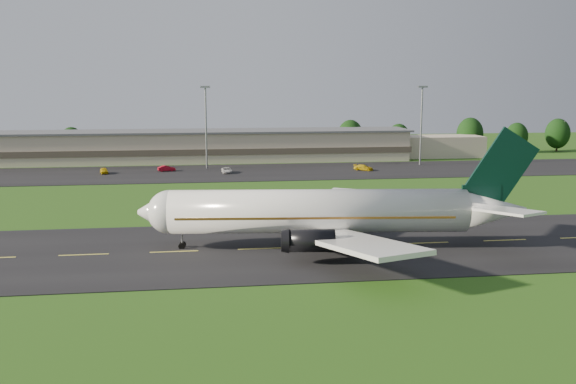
{
  "coord_description": "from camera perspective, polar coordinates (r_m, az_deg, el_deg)",
  "views": [
    {
      "loc": [
        3.64,
        -79.33,
        20.97
      ],
      "look_at": [
        15.55,
        8.0,
        6.0
      ],
      "focal_mm": 40.0,
      "sensor_mm": 36.0,
      "label": 1
    }
  ],
  "objects": [
    {
      "name": "terminal",
      "position": [
        176.35,
        -6.85,
        4.05
      ],
      "size": [
        145.0,
        16.0,
        8.4
      ],
      "color": "#C5B697",
      "rests_on": "ground"
    },
    {
      "name": "ground",
      "position": [
        82.13,
        -10.09,
        -5.31
      ],
      "size": [
        360.0,
        360.0,
        0.0
      ],
      "primitive_type": "plane",
      "color": "#274D13",
      "rests_on": "ground"
    },
    {
      "name": "airliner",
      "position": [
        82.39,
        3.3,
        -1.79
      ],
      "size": [
        51.24,
        41.96,
        15.57
      ],
      "rotation": [
        0.0,
        0.0,
        -0.1
      ],
      "color": "white",
      "rests_on": "ground"
    },
    {
      "name": "apron",
      "position": [
        152.81,
        -9.06,
        1.65
      ],
      "size": [
        260.0,
        30.0,
        0.1
      ],
      "primitive_type": "cube",
      "color": "black",
      "rests_on": "ground"
    },
    {
      "name": "tree_line",
      "position": [
        189.34,
        3.15,
        4.87
      ],
      "size": [
        194.15,
        10.34,
        10.84
      ],
      "color": "black",
      "rests_on": "ground"
    },
    {
      "name": "taxiway",
      "position": [
        82.12,
        -10.09,
        -5.27
      ],
      "size": [
        220.0,
        30.0,
        0.1
      ],
      "primitive_type": "cube",
      "color": "black",
      "rests_on": "ground"
    },
    {
      "name": "service_vehicle_a",
      "position": [
        156.03,
        -16.03,
        1.84
      ],
      "size": [
        2.57,
        4.38,
        1.4
      ],
      "primitive_type": "imported",
      "rotation": [
        0.0,
        0.0,
        0.24
      ],
      "color": "gold",
      "rests_on": "apron"
    },
    {
      "name": "light_mast_centre",
      "position": [
        159.54,
        -7.32,
        6.6
      ],
      "size": [
        2.4,
        1.2,
        20.35
      ],
      "color": "gray",
      "rests_on": "ground"
    },
    {
      "name": "service_vehicle_d",
      "position": [
        156.72,
        6.72,
        2.18
      ],
      "size": [
        5.0,
        4.37,
        1.39
      ],
      "primitive_type": "imported",
      "rotation": [
        0.0,
        0.0,
        0.94
      ],
      "color": "gold",
      "rests_on": "apron"
    },
    {
      "name": "service_vehicle_b",
      "position": [
        156.82,
        -10.75,
        2.08
      ],
      "size": [
        4.4,
        2.4,
        1.38
      ],
      "primitive_type": "imported",
      "rotation": [
        0.0,
        0.0,
        1.81
      ],
      "color": "maroon",
      "rests_on": "apron"
    },
    {
      "name": "light_mast_east",
      "position": [
        169.2,
        11.78,
        6.65
      ],
      "size": [
        2.4,
        1.2,
        20.35
      ],
      "color": "gray",
      "rests_on": "ground"
    },
    {
      "name": "service_vehicle_c",
      "position": [
        151.8,
        -5.47,
        1.94
      ],
      "size": [
        2.42,
        4.81,
        1.31
      ],
      "primitive_type": "imported",
      "rotation": [
        0.0,
        0.0,
        0.06
      ],
      "color": "silver",
      "rests_on": "apron"
    }
  ]
}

